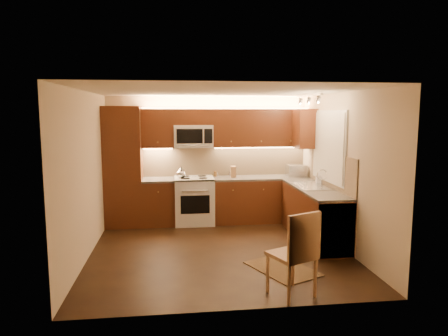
{
  "coord_description": "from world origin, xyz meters",
  "views": [
    {
      "loc": [
        -0.71,
        -6.24,
        2.18
      ],
      "look_at": [
        0.15,
        0.55,
        1.25
      ],
      "focal_mm": 32.8,
      "sensor_mm": 36.0,
      "label": 1
    }
  ],
  "objects": [
    {
      "name": "window_blinds",
      "position": [
        1.97,
        0.55,
        1.6
      ],
      "size": [
        0.02,
        1.36,
        1.16
      ],
      "primitive_type": "cube",
      "color": "silver",
      "rests_on": "wall_right"
    },
    {
      "name": "dining_chair",
      "position": [
        0.68,
        -1.7,
        0.53
      ],
      "size": [
        0.61,
        0.61,
        1.05
      ],
      "primitive_type": null,
      "rotation": [
        0.0,
        0.0,
        0.42
      ],
      "color": "#AF774F",
      "rests_on": "floor"
    },
    {
      "name": "soap_bottle",
      "position": [
        1.93,
        0.83,
        1.01
      ],
      "size": [
        0.11,
        0.11,
        0.21
      ],
      "primitive_type": "imported",
      "rotation": [
        0.0,
        0.0,
        -0.13
      ],
      "color": "silver",
      "rests_on": "counter_right"
    },
    {
      "name": "toaster_oven",
      "position": [
        1.77,
        1.7,
        1.02
      ],
      "size": [
        0.39,
        0.3,
        0.23
      ],
      "primitive_type": "cube",
      "rotation": [
        0.0,
        0.0,
        0.01
      ],
      "color": "silver",
      "rests_on": "counter_back_right"
    },
    {
      "name": "knife_block",
      "position": [
        0.49,
        1.75,
        1.01
      ],
      "size": [
        0.11,
        0.17,
        0.22
      ],
      "primitive_type": "cube",
      "rotation": [
        0.0,
        0.0,
        -0.06
      ],
      "color": "#AF774F",
      "rests_on": "counter_back_right"
    },
    {
      "name": "counter_back_left",
      "position": [
        -0.99,
        1.7,
        0.88
      ],
      "size": [
        0.62,
        0.6,
        0.04
      ],
      "primitive_type": "cube",
      "color": "#312E2D",
      "rests_on": "base_cab_back_left"
    },
    {
      "name": "base_cab_right",
      "position": [
        1.7,
        0.4,
        0.43
      ],
      "size": [
        0.6,
        2.0,
        0.86
      ],
      "primitive_type": "cube",
      "color": "#46220F",
      "rests_on": "floor"
    },
    {
      "name": "wall_front",
      "position": [
        0.0,
        -2.0,
        1.25
      ],
      "size": [
        4.0,
        0.01,
        2.5
      ],
      "primitive_type": "cube",
      "color": "tan",
      "rests_on": "ground"
    },
    {
      "name": "faucet",
      "position": [
        1.88,
        0.55,
        1.05
      ],
      "size": [
        0.2,
        0.04,
        0.3
      ],
      "primitive_type": null,
      "color": "silver",
      "rests_on": "counter_right"
    },
    {
      "name": "counter_back_right",
      "position": [
        1.04,
        1.7,
        0.88
      ],
      "size": [
        1.92,
        0.6,
        0.04
      ],
      "primitive_type": "cube",
      "color": "#312E2D",
      "rests_on": "base_cab_back_right"
    },
    {
      "name": "spice_jar_b",
      "position": [
        0.14,
        1.86,
        0.95
      ],
      "size": [
        0.05,
        0.05,
        0.1
      ],
      "primitive_type": "cylinder",
      "rotation": [
        0.0,
        0.0,
        -0.06
      ],
      "color": "brown",
      "rests_on": "counter_back_right"
    },
    {
      "name": "kettle",
      "position": [
        -0.55,
        1.59,
        1.03
      ],
      "size": [
        0.23,
        0.23,
        0.23
      ],
      "primitive_type": null,
      "rotation": [
        0.0,
        0.0,
        0.19
      ],
      "color": "silver",
      "rests_on": "stove"
    },
    {
      "name": "upper_cab_back_left",
      "position": [
        -0.99,
        1.82,
        1.88
      ],
      "size": [
        0.62,
        0.35,
        0.75
      ],
      "primitive_type": "cube",
      "color": "#46220F",
      "rests_on": "wall_back"
    },
    {
      "name": "sink",
      "position": [
        1.7,
        0.55,
        0.98
      ],
      "size": [
        0.52,
        0.86,
        0.15
      ],
      "primitive_type": null,
      "color": "silver",
      "rests_on": "counter_right"
    },
    {
      "name": "pantry",
      "position": [
        -1.65,
        1.7,
        1.15
      ],
      "size": [
        0.7,
        0.6,
        2.3
      ],
      "primitive_type": "cube",
      "color": "#46220F",
      "rests_on": "floor"
    },
    {
      "name": "backsplash_right",
      "position": [
        1.99,
        0.4,
        1.2
      ],
      "size": [
        0.02,
        2.0,
        0.6
      ],
      "primitive_type": "cube",
      "color": "tan",
      "rests_on": "wall_right"
    },
    {
      "name": "wall_back",
      "position": [
        0.0,
        2.0,
        1.25
      ],
      "size": [
        4.0,
        0.01,
        2.5
      ],
      "primitive_type": "cube",
      "color": "tan",
      "rests_on": "ground"
    },
    {
      "name": "window_frame",
      "position": [
        1.99,
        0.55,
        1.6
      ],
      "size": [
        0.03,
        1.44,
        1.24
      ],
      "primitive_type": "cube",
      "color": "silver",
      "rests_on": "wall_right"
    },
    {
      "name": "backsplash_back",
      "position": [
        0.35,
        1.99,
        1.2
      ],
      "size": [
        3.3,
        0.02,
        0.6
      ],
      "primitive_type": "cube",
      "color": "tan",
      "rests_on": "wall_back"
    },
    {
      "name": "base_cab_back_left",
      "position": [
        -0.99,
        1.7,
        0.43
      ],
      "size": [
        0.62,
        0.6,
        0.86
      ],
      "primitive_type": "cube",
      "color": "#46220F",
      "rests_on": "floor"
    },
    {
      "name": "wall_left",
      "position": [
        -2.0,
        0.0,
        1.25
      ],
      "size": [
        0.01,
        4.0,
        2.5
      ],
      "primitive_type": "cube",
      "color": "tan",
      "rests_on": "ground"
    },
    {
      "name": "wall_right",
      "position": [
        2.0,
        0.0,
        1.25
      ],
      "size": [
        0.01,
        4.0,
        2.5
      ],
      "primitive_type": "cube",
      "color": "tan",
      "rests_on": "ground"
    },
    {
      "name": "ceiling",
      "position": [
        0.0,
        0.0,
        2.5
      ],
      "size": [
        4.0,
        4.0,
        0.01
      ],
      "primitive_type": "cube",
      "color": "beige",
      "rests_on": "ground"
    },
    {
      "name": "counter_right",
      "position": [
        1.7,
        0.4,
        0.88
      ],
      "size": [
        0.6,
        2.0,
        0.04
      ],
      "primitive_type": "cube",
      "color": "#312E2D",
      "rests_on": "base_cab_right"
    },
    {
      "name": "spice_jar_a",
      "position": [
        0.45,
        1.94,
        0.95
      ],
      "size": [
        0.05,
        0.05,
        0.1
      ],
      "primitive_type": "cylinder",
      "rotation": [
        0.0,
        0.0,
        0.06
      ],
      "color": "silver",
      "rests_on": "counter_back_right"
    },
    {
      "name": "track_light_bar",
      "position": [
        1.55,
        0.4,
        2.46
      ],
      "size": [
        0.04,
        1.2,
        0.03
      ],
      "primitive_type": "cube",
      "color": "silver",
      "rests_on": "ceiling"
    },
    {
      "name": "dishwasher",
      "position": [
        1.7,
        -0.3,
        0.43
      ],
      "size": [
        0.58,
        0.6,
        0.84
      ],
      "primitive_type": "cube",
      "color": "silver",
      "rests_on": "floor"
    },
    {
      "name": "stove",
      "position": [
        -0.3,
        1.68,
        0.46
      ],
      "size": [
        0.76,
        0.65,
        0.92
      ],
      "primitive_type": null,
      "color": "silver",
      "rests_on": "floor"
    },
    {
      "name": "rug",
      "position": [
        0.79,
        -0.9,
        0.01
      ],
      "size": [
        1.01,
        1.17,
        0.01
      ],
      "primitive_type": "cube",
      "rotation": [
        0.0,
        0.0,
        0.43
      ],
      "color": "black",
      "rests_on": "floor"
    },
    {
      "name": "spice_jar_d",
      "position": [
        0.14,
        1.94,
        0.95
      ],
      "size": [
        0.05,
        0.05,
        0.1
      ],
      "primitive_type": "cylinder",
      "rotation": [
        0.0,
        0.0,
        0.01
      ],
      "color": "#9B612E",
      "rests_on": "counter_back_right"
    },
    {
      "name": "upper_cab_bridge",
      "position": [
        -0.3,
        1.82,
        2.09
      ],
      "size": [
        0.76,
        0.35,
        0.31
      ],
      "primitive_type": "cube",
      "color": "#46220F",
      "rests_on": "wall_back"
    },
    {
      "name": "upper_cab_back_right",
      "position": [
        1.04,
        1.82,
        1.88
      ],
      "size": [
        1.92,
        0.35,
        0.75
      ],
      "primitive_type": "cube",
      "color": "#46220F",
      "rests_on": "wall_back"
    },
    {
      "name": "base_cab_back_right",
      "position": [
        1.04,
        1.7,
        0.43
      ],
      "size": [
        1.92,
        0.6,
        0.86
      ],
      "primitive_type": "cube",
      "color": "#46220F",
      "rests_on": "floor"
    },
    {
      "name": "upper_cab_right_corner",
      "position": [
        1.82,
        1.4,
        1.88
      ],
      "size": [
        0.35,
        0.5,
        0.75
      ],
      "primitive_type": "cube",
      "color": "#46220F",
      "rests_on": "wall_right"
    },
    {
      "name": "floor",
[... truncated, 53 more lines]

